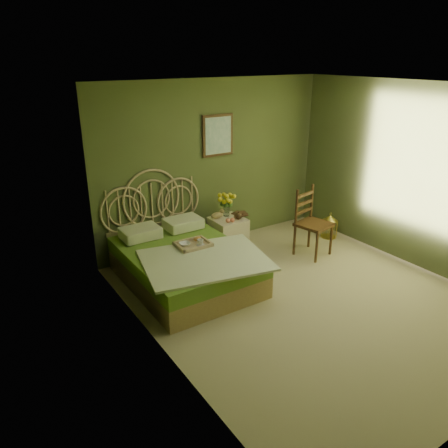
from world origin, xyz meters
TOP-DOWN VIEW (x-y plane):
  - floor at (0.00, 0.00)m, footprint 4.50×4.50m
  - ceiling at (0.00, 0.00)m, footprint 4.50×4.50m
  - wall_back at (0.00, 2.25)m, footprint 4.00×0.00m
  - wall_left at (-2.00, 0.00)m, footprint 0.00×4.50m
  - wall_right at (2.00, 0.00)m, footprint 0.00×4.50m
  - wall_art at (0.06, 2.22)m, footprint 0.54×0.04m
  - bed at (-1.10, 1.29)m, footprint 1.74×2.20m
  - nightstand at (-0.04, 1.80)m, footprint 0.49×0.49m
  - chair at (0.97, 1.03)m, footprint 0.56×0.56m
  - birdcage at (1.70, 1.29)m, footprint 0.26×0.26m
  - book_lower at (0.14, 1.81)m, footprint 0.23×0.26m
  - book_upper at (0.14, 1.81)m, footprint 0.23×0.27m
  - cereal_bowl at (-1.07, 1.29)m, footprint 0.16×0.16m
  - coffee_cup at (-0.89, 1.18)m, footprint 0.09×0.09m

SIDE VIEW (x-z plane):
  - floor at x=0.00m, z-range 0.00..0.00m
  - birdcage at x=1.70m, z-range 0.00..0.39m
  - bed at x=-1.10m, z-range -0.38..0.98m
  - nightstand at x=-0.04m, z-range -0.14..0.83m
  - cereal_bowl at x=-1.07m, z-range 0.53..0.56m
  - book_lower at x=0.14m, z-range 0.54..0.56m
  - coffee_cup at x=-0.89m, z-range 0.53..0.61m
  - book_upper at x=0.14m, z-range 0.56..0.58m
  - chair at x=0.97m, z-range 0.06..1.11m
  - wall_back at x=0.00m, z-range -0.70..3.30m
  - wall_left at x=-2.00m, z-range -0.95..3.55m
  - wall_right at x=2.00m, z-range -0.95..3.55m
  - wall_art at x=0.06m, z-range 1.43..2.07m
  - ceiling at x=0.00m, z-range 2.60..2.60m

